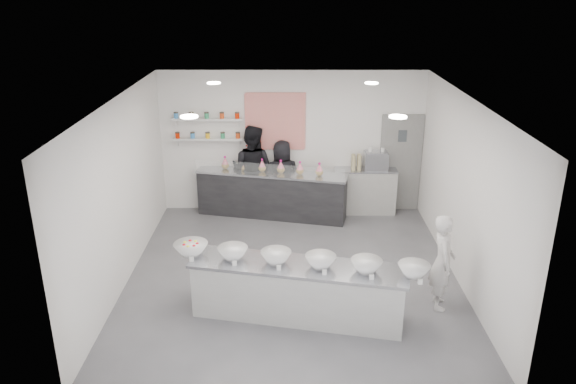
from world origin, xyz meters
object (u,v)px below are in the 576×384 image
at_px(espresso_machine, 376,161).
at_px(staff_right, 282,177).
at_px(back_bar, 272,194).
at_px(woman_prep, 442,262).
at_px(staff_left, 252,170).
at_px(espresso_ledge, 365,191).
at_px(prep_counter, 298,291).

xyz_separation_m(espresso_machine, staff_right, (-1.95, 0.05, -0.37)).
distance_m(espresso_machine, staff_right, 1.99).
height_order(back_bar, woman_prep, woman_prep).
relative_size(back_bar, woman_prep, 2.09).
xyz_separation_m(staff_left, staff_right, (0.63, 0.00, -0.16)).
bearing_deg(staff_right, espresso_ledge, 170.07).
relative_size(prep_counter, woman_prep, 2.10).
height_order(espresso_ledge, staff_right, staff_right).
height_order(woman_prep, staff_left, staff_left).
xyz_separation_m(prep_counter, staff_right, (-0.28, 4.04, 0.36)).
height_order(back_bar, staff_right, staff_right).
xyz_separation_m(prep_counter, back_bar, (-0.50, 3.79, 0.06)).
relative_size(espresso_machine, woman_prep, 0.32).
height_order(espresso_machine, woman_prep, woman_prep).
bearing_deg(prep_counter, back_bar, 108.96).
xyz_separation_m(back_bar, staff_right, (0.22, 0.25, 0.30)).
height_order(prep_counter, woman_prep, woman_prep).
relative_size(back_bar, espresso_ledge, 2.40).
xyz_separation_m(espresso_ledge, staff_left, (-2.39, 0.05, 0.46)).
bearing_deg(back_bar, prep_counter, -69.84).
height_order(espresso_machine, staff_left, staff_left).
xyz_separation_m(prep_counter, woman_prep, (2.16, 0.30, 0.32)).
bearing_deg(back_bar, woman_prep, -39.99).
relative_size(espresso_ledge, staff_right, 0.83).
bearing_deg(staff_left, staff_right, -161.13).
bearing_deg(prep_counter, espresso_ledge, 81.16).
xyz_separation_m(espresso_ledge, staff_right, (-1.76, 0.05, 0.30)).
bearing_deg(back_bar, espresso_machine, 17.96).
relative_size(prep_counter, staff_left, 1.66).
bearing_deg(staff_left, prep_counter, 121.59).
relative_size(woman_prep, staff_left, 0.79).
distance_m(back_bar, espresso_machine, 2.28).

